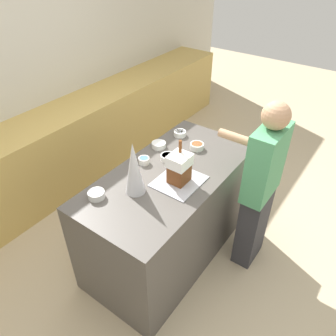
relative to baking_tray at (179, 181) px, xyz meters
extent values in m
plane|color=#C6B28E|center=(0.05, 0.12, -0.91)|extent=(12.00, 12.00, 0.00)
cube|color=beige|center=(0.05, 2.06, 0.39)|extent=(8.00, 0.05, 2.60)
cube|color=tan|center=(0.05, 1.73, -0.47)|extent=(6.00, 0.60, 0.88)
cube|color=#514C47|center=(0.05, 0.12, -0.46)|extent=(1.59, 0.79, 0.91)
cube|color=#B2B2BC|center=(0.00, 0.00, 0.00)|extent=(0.37, 0.32, 0.01)
cube|color=brown|center=(0.00, 0.00, 0.08)|extent=(0.15, 0.13, 0.14)
cube|color=white|center=(0.00, 0.00, 0.19)|extent=(0.16, 0.15, 0.09)
cylinder|color=brown|center=(0.04, 0.02, 0.28)|extent=(0.02, 0.02, 0.10)
cone|color=silver|center=(-0.28, 0.20, 0.20)|extent=(0.15, 0.15, 0.41)
cylinder|color=white|center=(0.19, 0.24, 0.02)|extent=(0.12, 0.12, 0.05)
cylinder|color=brown|center=(0.19, 0.24, 0.04)|extent=(0.10, 0.10, 0.01)
cylinder|color=white|center=(0.48, 0.14, 0.02)|extent=(0.12, 0.12, 0.05)
cylinder|color=brown|center=(0.48, 0.14, 0.04)|extent=(0.10, 0.10, 0.01)
cylinder|color=white|center=(0.03, 0.37, 0.02)|extent=(0.09, 0.09, 0.05)
cylinder|color=#4770DB|center=(0.03, 0.37, 0.04)|extent=(0.07, 0.07, 0.01)
cylinder|color=white|center=(0.57, 0.38, 0.02)|extent=(0.11, 0.11, 0.05)
cylinder|color=yellow|center=(0.57, 0.38, 0.04)|extent=(0.09, 0.09, 0.01)
cylinder|color=silver|center=(-0.50, 0.38, 0.02)|extent=(0.12, 0.12, 0.05)
cylinder|color=yellow|center=(-0.50, 0.38, 0.04)|extent=(0.10, 0.10, 0.01)
cylinder|color=silver|center=(0.30, 0.42, 0.02)|extent=(0.12, 0.12, 0.05)
cylinder|color=white|center=(0.30, 0.42, 0.04)|extent=(0.10, 0.10, 0.01)
cube|color=#333338|center=(0.42, -0.50, -0.54)|extent=(0.31, 0.17, 0.75)
cube|color=#4C9966|center=(0.42, -0.50, 0.13)|extent=(0.41, 0.18, 0.59)
sphere|color=tan|center=(0.42, -0.50, 0.53)|extent=(0.20, 0.20, 0.20)
cylinder|color=tan|center=(0.42, -0.29, 0.26)|extent=(0.07, 0.41, 0.07)
camera|label=1|loc=(-1.63, -1.08, 1.55)|focal=35.00mm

